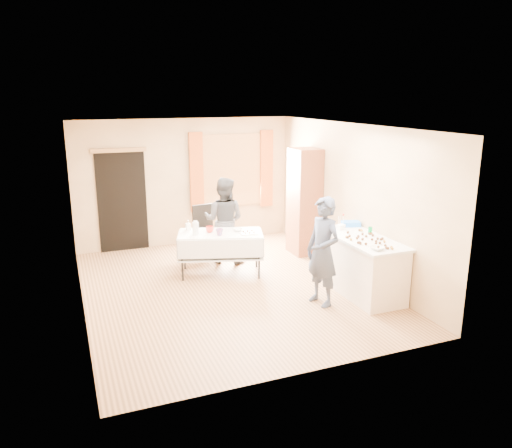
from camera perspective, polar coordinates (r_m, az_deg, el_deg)
name	(u,v)px	position (r m, az deg, el deg)	size (l,w,h in m)	color
floor	(229,288)	(8.23, -3.13, -7.36)	(4.50, 5.50, 0.02)	#9E7047
ceiling	(226,126)	(7.65, -3.40, 11.16)	(4.50, 5.50, 0.02)	white
wall_back	(185,182)	(10.44, -8.07, 4.75)	(4.50, 0.02, 2.60)	tan
wall_front	(309,265)	(5.39, 6.10, -4.68)	(4.50, 0.02, 2.60)	tan
wall_left	(75,224)	(7.46, -19.95, 0.01)	(0.02, 5.50, 2.60)	tan
wall_right	(352,200)	(8.79, 10.87, 2.76)	(0.02, 5.50, 2.60)	tan
window_frame	(232,170)	(10.65, -2.80, 6.15)	(1.32, 0.06, 1.52)	olive
window_pane	(232,170)	(10.63, -2.77, 6.14)	(1.20, 0.02, 1.40)	white
curtain_left	(197,173)	(10.38, -6.81, 5.84)	(0.28, 0.06, 1.65)	#A84C1C
curtain_right	(266,169)	(10.87, 1.20, 6.35)	(0.28, 0.06, 1.65)	#A84C1C
doorway	(122,202)	(10.25, -15.05, 2.49)	(0.95, 0.04, 2.00)	black
door_lintel	(119,150)	(10.06, -15.41, 8.14)	(1.05, 0.06, 0.08)	olive
cabinet	(304,202)	(9.78, 5.55, 2.56)	(0.50, 0.60, 2.07)	brown
counter	(363,266)	(8.02, 12.12, -4.76)	(0.73, 1.54, 0.91)	beige
party_table	(221,249)	(8.72, -4.06, -2.92)	(1.62, 1.15, 0.75)	black
chair	(206,242)	(9.70, -5.68, -2.02)	(0.46, 0.46, 1.01)	black
girl	(323,252)	(7.42, 7.65, -3.16)	(0.54, 0.68, 1.64)	#29324A
woman	(224,220)	(9.27, -3.67, 0.44)	(0.99, 0.94, 1.60)	black
soda_can	(370,231)	(8.12, 12.92, -0.74)	(0.07, 0.07, 0.12)	#049840
mixing_bowl	(377,248)	(7.35, 13.66, -2.70)	(0.25, 0.25, 0.05)	white
foam_block	(340,227)	(8.32, 9.61, -0.34)	(0.15, 0.10, 0.08)	white
blue_basket	(351,224)	(8.56, 10.79, 0.04)	(0.30, 0.20, 0.08)	#297BF5
pitcher	(196,229)	(8.51, -6.92, -0.53)	(0.11, 0.11, 0.22)	silver
cup_red	(210,229)	(8.66, -5.31, -0.61)	(0.17, 0.17, 0.10)	red
cup_rainbow	(219,232)	(8.45, -4.20, -0.93)	(0.12, 0.12, 0.12)	red
small_bowl	(238,230)	(8.70, -2.09, -0.66)	(0.22, 0.22, 0.05)	white
pastry_tray	(249,233)	(8.54, -0.84, -1.06)	(0.28, 0.20, 0.02)	white
bottle	(188,225)	(8.83, -7.76, -0.14)	(0.08, 0.08, 0.18)	white
cake_balls	(369,240)	(7.76, 12.80, -1.76)	(0.52, 1.07, 0.04)	#3F2314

